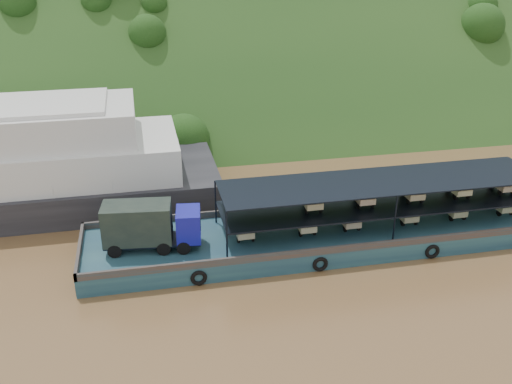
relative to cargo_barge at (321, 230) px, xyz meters
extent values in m
plane|color=brown|center=(-2.12, -0.11, -1.09)|extent=(160.00, 160.00, 0.00)
cube|color=#1A3B15|center=(-2.12, 35.89, -1.09)|extent=(140.00, 39.60, 39.60)
cube|color=#132C43|center=(0.85, 0.04, -0.49)|extent=(35.00, 7.00, 1.20)
cube|color=#592D19|center=(0.85, 3.44, 0.36)|extent=(35.00, 0.20, 0.50)
cube|color=#592D19|center=(0.85, -3.36, 0.36)|extent=(35.00, 0.20, 0.50)
cube|color=#592D19|center=(-16.55, 0.04, 0.36)|extent=(0.20, 7.00, 0.50)
torus|color=black|center=(-9.15, -3.51, -0.54)|extent=(1.06, 0.26, 1.06)
torus|color=black|center=(-1.15, -3.51, -0.54)|extent=(1.06, 0.26, 1.06)
torus|color=black|center=(6.85, -3.51, -0.54)|extent=(1.06, 0.26, 1.06)
cylinder|color=black|center=(-14.25, -0.94, 0.57)|extent=(0.95, 0.42, 0.92)
cylinder|color=black|center=(-14.04, 0.98, 0.57)|extent=(0.95, 0.42, 0.92)
cylinder|color=black|center=(-11.14, -1.29, 0.57)|extent=(0.95, 0.42, 0.92)
cylinder|color=black|center=(-10.93, 0.63, 0.57)|extent=(0.95, 0.42, 0.92)
cylinder|color=black|center=(-9.86, -1.43, 0.57)|extent=(0.95, 0.42, 0.92)
cylinder|color=black|center=(-9.64, 0.49, 0.57)|extent=(0.95, 0.42, 0.92)
cube|color=black|center=(-11.77, -0.25, 0.70)|extent=(6.45, 2.71, 0.18)
cube|color=#151692|center=(-9.39, -0.51, 1.76)|extent=(1.80, 2.37, 2.03)
cube|color=black|center=(-8.61, -0.60, 2.13)|extent=(0.26, 1.84, 0.83)
cube|color=black|center=(-12.68, -0.14, 2.04)|extent=(4.64, 2.69, 2.58)
cube|color=black|center=(4.35, 0.04, 1.77)|extent=(23.00, 5.00, 0.12)
cube|color=black|center=(4.35, 0.04, 3.41)|extent=(23.00, 5.00, 0.08)
cylinder|color=black|center=(-7.15, -2.46, 1.76)|extent=(0.12, 0.12, 3.30)
cylinder|color=black|center=(-7.15, 2.54, 1.76)|extent=(0.12, 0.12, 3.30)
cylinder|color=black|center=(4.35, -2.46, 1.76)|extent=(0.12, 0.12, 3.30)
cylinder|color=black|center=(4.35, 2.54, 1.76)|extent=(0.12, 0.12, 3.30)
cylinder|color=black|center=(15.85, 2.54, 1.76)|extent=(0.12, 0.12, 3.30)
cylinder|color=black|center=(-5.60, 1.09, 0.37)|extent=(0.12, 0.52, 0.52)
cylinder|color=black|center=(-6.10, -0.71, 0.37)|extent=(0.14, 0.52, 0.52)
cylinder|color=black|center=(-5.10, -0.71, 0.37)|extent=(0.14, 0.52, 0.52)
cube|color=beige|center=(-5.60, -0.36, 0.71)|extent=(1.15, 1.50, 0.44)
cube|color=#BA0C0D|center=(-5.60, 0.79, 0.89)|extent=(0.55, 0.80, 0.80)
cube|color=#BA0C0D|center=(-5.60, 0.59, 1.39)|extent=(0.50, 0.10, 0.10)
cylinder|color=black|center=(-1.23, 1.09, 0.37)|extent=(0.12, 0.52, 0.52)
cylinder|color=black|center=(-1.73, -0.71, 0.37)|extent=(0.14, 0.52, 0.52)
cylinder|color=black|center=(-0.73, -0.71, 0.37)|extent=(0.14, 0.52, 0.52)
cube|color=beige|center=(-1.23, -0.36, 0.71)|extent=(1.15, 1.50, 0.44)
cube|color=red|center=(-1.23, 0.79, 0.89)|extent=(0.55, 0.80, 0.80)
cube|color=red|center=(-1.23, 0.59, 1.39)|extent=(0.50, 0.10, 0.10)
cylinder|color=black|center=(2.02, 1.09, 0.37)|extent=(0.12, 0.52, 0.52)
cylinder|color=black|center=(1.52, -0.71, 0.37)|extent=(0.14, 0.52, 0.52)
cylinder|color=black|center=(2.52, -0.71, 0.37)|extent=(0.14, 0.52, 0.52)
cube|color=#C4AF8B|center=(2.02, -0.36, 0.71)|extent=(1.15, 1.50, 0.44)
cube|color=red|center=(2.02, 0.79, 0.89)|extent=(0.55, 0.80, 0.80)
cube|color=red|center=(2.02, 0.59, 1.39)|extent=(0.50, 0.10, 0.10)
cylinder|color=black|center=(6.37, 1.09, 0.37)|extent=(0.12, 0.52, 0.52)
cylinder|color=black|center=(5.87, -0.71, 0.37)|extent=(0.14, 0.52, 0.52)
cylinder|color=black|center=(6.87, -0.71, 0.37)|extent=(0.14, 0.52, 0.52)
cube|color=#BFB687|center=(6.37, -0.36, 0.71)|extent=(1.15, 1.50, 0.44)
cube|color=red|center=(6.37, 0.79, 0.89)|extent=(0.55, 0.80, 0.80)
cube|color=red|center=(6.37, 0.59, 1.39)|extent=(0.50, 0.10, 0.10)
cylinder|color=black|center=(10.18, 1.09, 0.37)|extent=(0.12, 0.52, 0.52)
cylinder|color=black|center=(9.68, -0.71, 0.37)|extent=(0.14, 0.52, 0.52)
cylinder|color=black|center=(10.68, -0.71, 0.37)|extent=(0.14, 0.52, 0.52)
cube|color=#BEB886|center=(10.18, -0.36, 0.71)|extent=(1.15, 1.50, 0.44)
cube|color=red|center=(10.18, 0.79, 0.89)|extent=(0.55, 0.80, 0.80)
cube|color=red|center=(10.18, 0.59, 1.39)|extent=(0.50, 0.10, 0.10)
cylinder|color=black|center=(14.07, 1.09, 0.37)|extent=(0.12, 0.52, 0.52)
cylinder|color=black|center=(13.57, -0.71, 0.37)|extent=(0.14, 0.52, 0.52)
cylinder|color=black|center=(14.57, -0.71, 0.37)|extent=(0.14, 0.52, 0.52)
cube|color=#BBB784|center=(14.07, -0.36, 0.71)|extent=(1.15, 1.50, 0.44)
cube|color=#BD0C0D|center=(14.07, 0.79, 0.89)|extent=(0.55, 0.80, 0.80)
cube|color=#BD0C0D|center=(14.07, 0.59, 1.39)|extent=(0.50, 0.10, 0.10)
cylinder|color=black|center=(-0.85, 1.09, 2.09)|extent=(0.12, 0.52, 0.52)
cylinder|color=black|center=(-1.35, -0.71, 2.09)|extent=(0.14, 0.52, 0.52)
cylinder|color=black|center=(-0.35, -0.71, 2.09)|extent=(0.14, 0.52, 0.52)
cube|color=tan|center=(-0.85, -0.36, 2.43)|extent=(1.15, 1.50, 0.44)
cube|color=navy|center=(-0.85, 0.79, 2.61)|extent=(0.55, 0.80, 0.80)
cube|color=navy|center=(-0.85, 0.59, 3.11)|extent=(0.50, 0.10, 0.10)
cylinder|color=black|center=(2.91, 1.09, 2.09)|extent=(0.12, 0.52, 0.52)
cylinder|color=black|center=(2.41, -0.71, 2.09)|extent=(0.14, 0.52, 0.52)
cylinder|color=black|center=(3.41, -0.71, 2.09)|extent=(0.14, 0.52, 0.52)
cube|color=#C9B28E|center=(2.91, -0.36, 2.43)|extent=(1.15, 1.50, 0.44)
cube|color=beige|center=(2.91, 0.79, 2.61)|extent=(0.55, 0.80, 0.80)
cube|color=beige|center=(2.91, 0.59, 3.11)|extent=(0.50, 0.10, 0.10)
cylinder|color=black|center=(6.61, 1.09, 2.09)|extent=(0.12, 0.52, 0.52)
cylinder|color=black|center=(6.11, -0.71, 2.09)|extent=(0.14, 0.52, 0.52)
cylinder|color=black|center=(7.11, -0.71, 2.09)|extent=(0.14, 0.52, 0.52)
cube|color=#BDB186|center=(6.61, -0.36, 2.43)|extent=(1.15, 1.50, 0.44)
cube|color=beige|center=(6.61, 0.79, 2.61)|extent=(0.55, 0.80, 0.80)
cube|color=beige|center=(6.61, 0.59, 3.11)|extent=(0.50, 0.10, 0.10)
cylinder|color=black|center=(10.23, 1.09, 2.09)|extent=(0.12, 0.52, 0.52)
cylinder|color=black|center=(9.73, -0.71, 2.09)|extent=(0.14, 0.52, 0.52)
cylinder|color=black|center=(10.73, -0.71, 2.09)|extent=(0.14, 0.52, 0.52)
cube|color=beige|center=(10.23, -0.36, 2.43)|extent=(1.15, 1.50, 0.44)
cube|color=red|center=(10.23, 0.79, 2.61)|extent=(0.55, 0.80, 0.80)
cube|color=red|center=(10.23, 0.59, 3.11)|extent=(0.50, 0.10, 0.10)
cylinder|color=black|center=(13.83, 1.09, 2.09)|extent=(0.12, 0.52, 0.52)
cylinder|color=black|center=(13.33, -0.71, 2.09)|extent=(0.14, 0.52, 0.52)
cube|color=#C6B08C|center=(13.83, -0.36, 2.43)|extent=(1.15, 1.50, 0.44)
cube|color=red|center=(13.83, 0.79, 2.61)|extent=(0.55, 0.80, 0.80)
cube|color=red|center=(13.83, 0.59, 3.11)|extent=(0.50, 0.10, 0.10)
camera|label=1|loc=(-11.86, -34.07, 19.21)|focal=40.00mm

